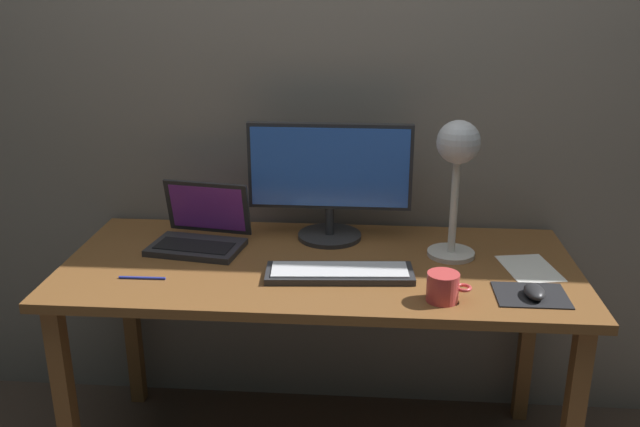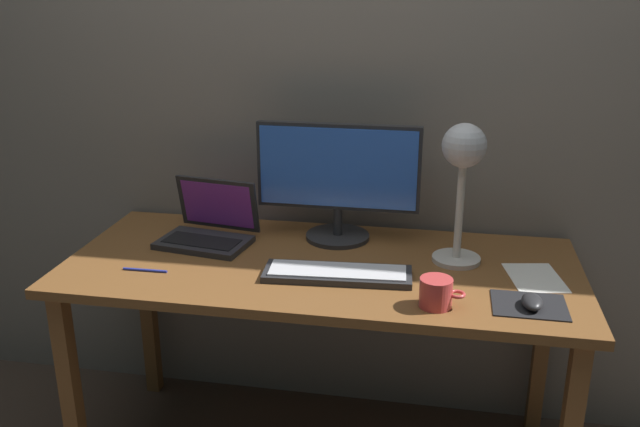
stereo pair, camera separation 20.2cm
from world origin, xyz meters
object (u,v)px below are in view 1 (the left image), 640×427
(mouse, at_px, (534,291))
(laptop, at_px, (202,228))
(monitor, at_px, (330,176))
(desk_lamp, at_px, (457,160))
(pen, at_px, (142,278))
(coffee_mug, at_px, (443,287))
(keyboard_main, at_px, (340,273))

(mouse, bearing_deg, laptop, 162.34)
(monitor, xyz_separation_m, desk_lamp, (0.40, -0.13, 0.10))
(laptop, distance_m, desk_lamp, 0.86)
(pen, bearing_deg, mouse, -1.99)
(mouse, bearing_deg, monitor, 145.16)
(desk_lamp, xyz_separation_m, coffee_mug, (-0.06, -0.32, -0.28))
(keyboard_main, distance_m, mouse, 0.56)
(laptop, height_order, desk_lamp, desk_lamp)
(monitor, height_order, coffee_mug, monitor)
(keyboard_main, height_order, desk_lamp, desk_lamp)
(laptop, relative_size, desk_lamp, 0.74)
(keyboard_main, relative_size, coffee_mug, 3.61)
(keyboard_main, relative_size, laptop, 1.38)
(monitor, relative_size, coffee_mug, 4.39)
(laptop, bearing_deg, monitor, 12.31)
(keyboard_main, height_order, laptop, laptop)
(desk_lamp, distance_m, coffee_mug, 0.43)
(keyboard_main, height_order, coffee_mug, coffee_mug)
(mouse, relative_size, coffee_mug, 0.77)
(desk_lamp, bearing_deg, laptop, 177.62)
(laptop, relative_size, coffee_mug, 2.62)
(laptop, xyz_separation_m, pen, (-0.11, -0.28, -0.05))
(laptop, distance_m, coffee_mug, 0.84)
(monitor, height_order, keyboard_main, monitor)
(keyboard_main, distance_m, coffee_mug, 0.32)
(desk_lamp, relative_size, mouse, 4.58)
(monitor, distance_m, laptop, 0.46)
(monitor, xyz_separation_m, pen, (-0.53, -0.38, -0.22))
(desk_lamp, height_order, mouse, desk_lamp)
(pen, bearing_deg, laptop, 68.41)
(keyboard_main, xyz_separation_m, pen, (-0.58, -0.06, -0.01))
(monitor, relative_size, keyboard_main, 1.22)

